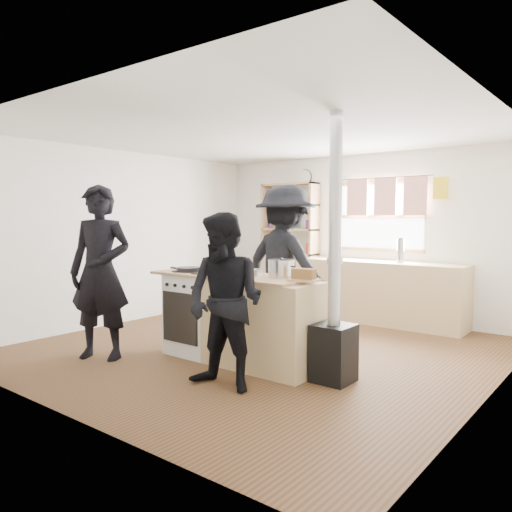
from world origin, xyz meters
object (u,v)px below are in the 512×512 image
Objects in this scene: stockpot_counter at (281,268)px; person_far at (285,265)px; flue_heater at (334,314)px; thermos at (400,251)px; person_near_right at (225,302)px; stockpot_stove at (213,264)px; roast_tray at (244,272)px; skillet_greens at (188,269)px; person_near_left at (100,272)px; bread_board at (304,276)px; cooking_island at (240,319)px.

stockpot_counter is 0.97m from person_far.
flue_heater is at bearing -6.24° from stockpot_counter.
thermos is 0.21× the size of person_near_right.
stockpot_stove is at bearing 132.34° from person_near_right.
person_near_right is at bearing -93.05° from thermos.
roast_tray is 0.55m from stockpot_stove.
thermos reaches higher than skillet_greens.
stockpot_counter is at bearing 2.03° from person_near_left.
stockpot_stove is 0.97m from stockpot_counter.
person_near_left is (-1.30, -0.88, -0.02)m from roast_tray.
person_near_right is 1.76m from person_far.
person_near_left is (-2.38, -0.88, 0.30)m from flue_heater.
stockpot_counter reaches higher than skillet_greens.
stockpot_counter is at bearing 162.43° from bread_board.
stockpot_stove is (0.16, 0.24, 0.05)m from skillet_greens.
flue_heater is (1.08, -0.00, -0.32)m from roast_tray.
stockpot_counter is 0.14× the size of person_near_left.
person_near_right is at bearing -23.70° from person_near_left.
stockpot_stove is 0.92m from person_far.
roast_tray is at bearing -170.84° from stockpot_counter.
stockpot_stove is at bearing 176.90° from flue_heater.
stockpot_stove is 1.32m from person_near_right.
person_far is (-1.17, 0.89, 0.32)m from flue_heater.
stockpot_stove is at bearing 174.58° from bread_board.
thermos is at bearing 93.22° from bread_board.
cooking_island is 7.24× the size of stockpot_counter.
flue_heater is 1.58× the size of person_near_right.
person_far is at bearing 95.82° from roast_tray.
person_near_right reaches higher than stockpot_stove.
person_near_right reaches higher than stockpot_counter.
thermos is 0.13× the size of flue_heater.
thermos is 3.15m from skillet_greens.
bread_board is (0.34, -0.11, -0.04)m from stockpot_counter.
person_near_left is 1.74m from person_near_right.
person_far is (-0.52, 0.82, -0.06)m from stockpot_counter.
bread_board is at bearing -86.78° from thermos.
roast_tray is 0.44m from stockpot_counter.
person_near_left is (-0.76, -0.97, -0.06)m from stockpot_stove.
bread_board is at bearing 59.99° from person_near_right.
person_near_left reaches higher than skillet_greens.
flue_heater reaches higher than stockpot_stove.
stockpot_counter is (0.43, 0.07, 0.06)m from roast_tray.
thermos is at bearing 81.40° from person_near_right.
flue_heater is (1.62, -0.09, -0.36)m from stockpot_stove.
flue_heater is at bearing 2.84° from cooking_island.
flue_heater reaches higher than person_far.
stockpot_counter is at bearing 84.40° from person_near_right.
thermos reaches higher than roast_tray.
skillet_greens is 1.07× the size of stockpot_counter.
person_far is (-0.71, -1.83, -0.10)m from thermos.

